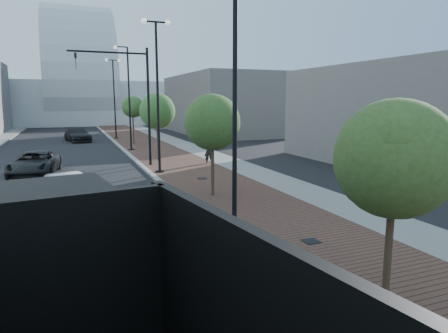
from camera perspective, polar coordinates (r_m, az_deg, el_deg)
name	(u,v)px	position (r m, az deg, el deg)	size (l,w,h in m)	color
sidewalk	(150,143)	(43.11, -10.59, 3.40)	(7.00, 140.00, 0.12)	#4C2D23
concrete_strip	(175,142)	(43.70, -7.11, 3.57)	(2.40, 140.00, 0.13)	slate
curb	(117,144)	(42.60, -15.22, 3.17)	(0.30, 140.00, 0.14)	gray
white_sedan	(68,189)	(19.05, -21.59, -2.98)	(1.36, 3.89, 1.28)	silver
dark_car_mid	(34,163)	(26.85, -25.71, 0.41)	(2.42, 5.26, 1.46)	black
dark_car_far	(78,135)	(47.28, -20.40, 4.36)	(2.16, 5.31, 1.54)	black
pedestrian	(209,151)	(28.24, -2.19, 2.26)	(0.71, 0.47, 1.95)	black
streetlight_1	(232,107)	(13.12, 1.12, 8.64)	(1.44, 0.56, 9.21)	black
streetlight_2	(158,96)	(24.66, -9.55, 10.04)	(1.72, 0.56, 9.28)	black
streetlight_3	(128,103)	(36.47, -13.68, 8.95)	(1.44, 0.56, 9.21)	black
streetlight_4	(114,98)	(48.39, -15.56, 9.51)	(1.72, 0.56, 9.28)	black
traffic_mast	(135,94)	(27.45, -12.75, 10.21)	(5.09, 0.20, 8.00)	black
tree_0	(396,159)	(8.80, 23.56, 0.98)	(2.49, 2.46, 4.60)	#382619
tree_1	(213,122)	(18.25, -1.59, 6.39)	(2.61, 2.60, 4.86)	#382619
tree_2	(158,111)	(29.80, -9.54, 7.88)	(2.63, 2.62, 5.08)	#382619
tree_3	(133,107)	(41.61, -13.03, 8.39)	(2.26, 2.19, 5.00)	#382619
convention_center	(80,93)	(87.17, -20.08, 9.92)	(50.00, 30.00, 50.00)	#ADB4B7
commercial_block_ne	(224,104)	(56.02, 0.07, 8.97)	(12.00, 22.00, 8.00)	#625B58
commercial_block_e	(402,115)	(31.60, 24.27, 6.80)	(10.00, 16.00, 7.00)	#69625F
utility_cover_1	(311,241)	(13.04, 12.45, -10.50)	(0.50, 0.50, 0.02)	black
utility_cover_2	(202,178)	(22.66, -3.18, -1.72)	(0.50, 0.50, 0.02)	black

